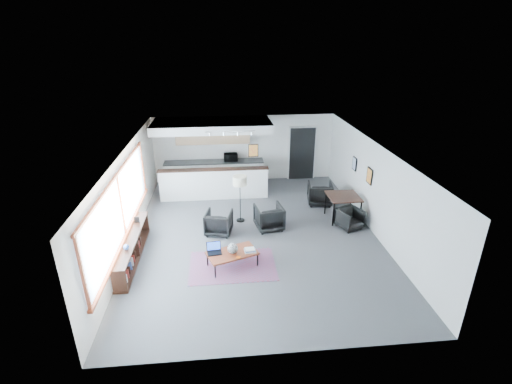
{
  "coord_description": "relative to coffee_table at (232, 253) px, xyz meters",
  "views": [
    {
      "loc": [
        -0.91,
        -9.56,
        5.43
      ],
      "look_at": [
        0.07,
        0.4,
        1.17
      ],
      "focal_mm": 26.0,
      "sensor_mm": 36.0,
      "label": 1
    }
  ],
  "objects": [
    {
      "name": "armchair_right",
      "position": [
        1.18,
        1.91,
        0.04
      ],
      "size": [
        0.9,
        0.86,
        0.81
      ],
      "primitive_type": "imported",
      "rotation": [
        0.0,
        0.0,
        3.31
      ],
      "color": "black",
      "rests_on": "floor"
    },
    {
      "name": "window",
      "position": [
        -2.73,
        0.69,
        1.08
      ],
      "size": [
        0.1,
        5.95,
        1.66
      ],
      "color": "#8CBFFF",
      "rests_on": "room"
    },
    {
      "name": "armchair_left",
      "position": [
        -0.33,
        1.75,
        0.01
      ],
      "size": [
        0.87,
        0.84,
        0.76
      ],
      "primitive_type": "imported",
      "rotation": [
        0.0,
        0.0,
        2.92
      ],
      "color": "black",
      "rests_on": "floor"
    },
    {
      "name": "dining_chair_near",
      "position": [
        3.61,
        1.68,
        -0.08
      ],
      "size": [
        0.74,
        0.72,
        0.59
      ],
      "primitive_type": "imported",
      "rotation": [
        0.0,
        0.0,
        0.42
      ],
      "color": "black",
      "rests_on": "floor"
    },
    {
      "name": "wall_art_lower",
      "position": [
        4.2,
        1.99,
        1.18
      ],
      "size": [
        0.03,
        0.38,
        0.48
      ],
      "color": "black",
      "rests_on": "room"
    },
    {
      "name": "kilim_rug",
      "position": [
        0.0,
        0.0,
        -0.37
      ],
      "size": [
        2.18,
        1.49,
        0.01
      ],
      "rotation": [
        0.0,
        0.0,
        0.0
      ],
      "color": "#653754",
      "rests_on": "floor"
    },
    {
      "name": "console",
      "position": [
        -2.57,
        0.54,
        -0.05
      ],
      "size": [
        0.35,
        3.0,
        0.8
      ],
      "color": "black",
      "rests_on": "floor"
    },
    {
      "name": "microwave",
      "position": [
        0.18,
        5.74,
        0.73
      ],
      "size": [
        0.53,
        0.3,
        0.35
      ],
      "primitive_type": "imported",
      "rotation": [
        0.0,
        0.0,
        0.03
      ],
      "color": "black",
      "rests_on": "kitchenette"
    },
    {
      "name": "laptop",
      "position": [
        -0.45,
        0.07,
        0.1
      ],
      "size": [
        0.39,
        0.33,
        0.25
      ],
      "rotation": [
        0.0,
        0.0,
        0.13
      ],
      "color": "black",
      "rests_on": "coffee_table"
    },
    {
      "name": "kitchenette",
      "position": [
        -0.47,
        5.3,
        1.01
      ],
      "size": [
        4.2,
        1.96,
        2.6
      ],
      "color": "white",
      "rests_on": "floor"
    },
    {
      "name": "dining_chair_far",
      "position": [
        3.16,
        3.51,
        -0.02
      ],
      "size": [
        0.77,
        0.74,
        0.71
      ],
      "primitive_type": "imported",
      "rotation": [
        0.0,
        0.0,
        2.99
      ],
      "color": "black",
      "rests_on": "floor"
    },
    {
      "name": "wall_art_upper",
      "position": [
        4.2,
        3.29,
        1.13
      ],
      "size": [
        0.03,
        0.34,
        0.44
      ],
      "color": "black",
      "rests_on": "room"
    },
    {
      "name": "floor_lamp",
      "position": [
        0.35,
        2.48,
        0.93
      ],
      "size": [
        0.53,
        0.53,
        1.5
      ],
      "rotation": [
        0.0,
        0.0,
        0.26
      ],
      "color": "black",
      "rests_on": "floor"
    },
    {
      "name": "doorway",
      "position": [
        3.03,
        6.01,
        0.7
      ],
      "size": [
        1.1,
        0.12,
        2.15
      ],
      "color": "black",
      "rests_on": "room"
    },
    {
      "name": "book_stack",
      "position": [
        0.45,
        0.0,
        0.07
      ],
      "size": [
        0.3,
        0.25,
        0.09
      ],
      "rotation": [
        0.0,
        0.0,
        0.08
      ],
      "color": "silver",
      "rests_on": "coffee_table"
    },
    {
      "name": "ceramic_pot",
      "position": [
        0.01,
        -0.03,
        0.16
      ],
      "size": [
        0.27,
        0.27,
        0.27
      ],
      "rotation": [
        0.0,
        0.0,
        -0.23
      ],
      "color": "gray",
      "rests_on": "coffee_table"
    },
    {
      "name": "track_light",
      "position": [
        0.14,
        3.79,
        2.16
      ],
      "size": [
        1.6,
        0.07,
        0.15
      ],
      "color": "silver",
      "rests_on": "room"
    },
    {
      "name": "coffee_table",
      "position": [
        0.0,
        0.0,
        0.0
      ],
      "size": [
        1.38,
        1.05,
        0.4
      ],
      "rotation": [
        0.0,
        0.0,
        0.36
      ],
      "color": "maroon",
      "rests_on": "floor"
    },
    {
      "name": "dining_table",
      "position": [
        3.57,
        2.28,
        0.36
      ],
      "size": [
        0.97,
        0.97,
        0.81
      ],
      "rotation": [
        0.0,
        0.0,
        0.01
      ],
      "color": "black",
      "rests_on": "floor"
    },
    {
      "name": "room",
      "position": [
        0.73,
        1.59,
        0.93
      ],
      "size": [
        7.02,
        9.02,
        2.62
      ],
      "color": "#49494C",
      "rests_on": "ground"
    },
    {
      "name": "coaster",
      "position": [
        0.14,
        -0.24,
        0.03
      ],
      "size": [
        0.13,
        0.13,
        0.01
      ],
      "rotation": [
        0.0,
        0.0,
        -0.37
      ],
      "color": "#E5590C",
      "rests_on": "coffee_table"
    }
  ]
}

